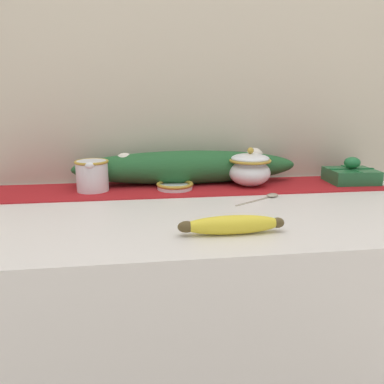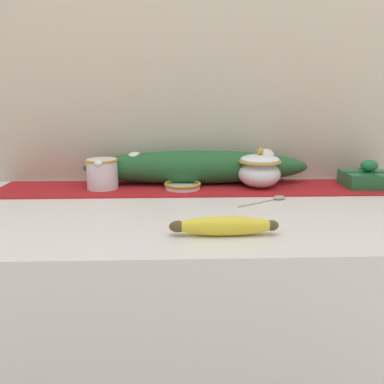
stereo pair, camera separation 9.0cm
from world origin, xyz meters
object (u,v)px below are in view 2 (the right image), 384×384
at_px(banana, 224,226).
at_px(gift_box, 368,178).
at_px(cream_pitcher, 102,172).
at_px(small_dish, 183,185).
at_px(spoon, 276,198).
at_px(sugar_bowl, 259,170).

relative_size(banana, gift_box, 1.46).
xyz_separation_m(cream_pitcher, small_dish, (0.24, -0.01, -0.04)).
xyz_separation_m(small_dish, banana, (0.08, -0.39, 0.01)).
distance_m(small_dish, banana, 0.40).
xyz_separation_m(cream_pitcher, banana, (0.32, -0.41, -0.03)).
bearing_deg(banana, gift_box, 39.29).
bearing_deg(gift_box, cream_pitcher, -180.00).
xyz_separation_m(spoon, gift_box, (0.32, 0.14, 0.02)).
bearing_deg(small_dish, banana, -78.53).
bearing_deg(banana, spoon, 56.75).
relative_size(cream_pitcher, small_dish, 1.03).
bearing_deg(banana, cream_pitcher, 128.45).
relative_size(small_dish, gift_box, 0.73).
relative_size(cream_pitcher, gift_box, 0.75).
xyz_separation_m(banana, gift_box, (0.50, 0.41, 0.01)).
bearing_deg(small_dish, gift_box, 1.35).
bearing_deg(banana, small_dish, 101.47).
xyz_separation_m(sugar_bowl, small_dish, (-0.24, -0.01, -0.04)).
bearing_deg(sugar_bowl, gift_box, 0.21).
bearing_deg(small_dish, sugar_bowl, 3.00).
bearing_deg(banana, sugar_bowl, 68.97).
relative_size(sugar_bowl, banana, 0.59).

